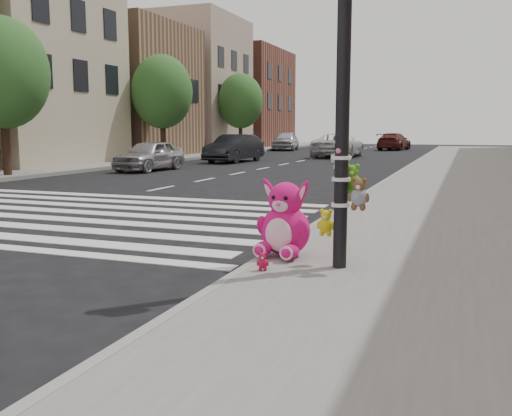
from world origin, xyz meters
The scene contains 20 objects.
ground centered at (0.00, 0.00, 0.00)m, with size 120.00×120.00×0.00m, color black.
sidewalk_near centered at (5.00, 10.00, 0.07)m, with size 7.00×80.00×0.14m, color slate.
sidewalk_far centered at (-13.50, 20.00, 0.07)m, with size 6.00×80.00×0.14m, color slate.
curb_edge centered at (1.55, 10.00, 0.07)m, with size 0.12×80.00×0.15m, color gray.
crosswalk centered at (-4.50, 5.20, 0.01)m, with size 11.00×6.00×0.01m, color silver, non-canonical shape.
bld_far_b centered at (-15.50, 17.00, 5.50)m, with size 6.00×8.00×11.00m, color #BAB08F.
bld_far_c centered at (-15.50, 26.00, 4.00)m, with size 6.00×8.00×8.00m, color #936C4E.
bld_far_d centered at (-15.50, 35.00, 5.00)m, with size 6.00×8.00×10.00m, color #BA9F8E.
bld_far_e centered at (-15.50, 46.00, 4.50)m, with size 6.00×10.00×9.00m, color brown.
signal_pole centered at (2.62, 1.81, 1.84)m, with size 0.66×0.49×4.00m.
tree_far_a centered at (-11.20, 11.00, 3.65)m, with size 3.20×3.20×5.44m.
tree_far_b centered at (-11.20, 22.00, 3.65)m, with size 3.20×3.20×5.44m.
tree_far_c centered at (-11.20, 33.00, 3.65)m, with size 3.20×3.20×5.44m.
pink_bunny centered at (1.80, 2.17, 0.55)m, with size 0.72×0.79×1.02m.
red_teddy centered at (1.80, 1.33, 0.25)m, with size 0.15×0.10×0.22m, color #BB1238, non-canonical shape.
car_silver_far centered at (-8.52, 16.12, 0.64)m, with size 1.52×3.78×1.29m, color #AEADB2.
car_dark_far centered at (-7.52, 22.97, 0.72)m, with size 1.53×4.40×1.45m, color black.
car_white_near centered at (-3.50, 29.83, 0.73)m, with size 2.42×5.25×1.46m, color silver.
car_maroon_near centered at (-1.70, 42.76, 0.69)m, with size 1.92×4.72×1.37m, color #531A17.
car_silver_deep centered at (-9.80, 39.20, 0.77)m, with size 1.82×4.51×1.54m, color silver.
Camera 1 is at (3.97, -4.74, 1.78)m, focal length 40.00 mm.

